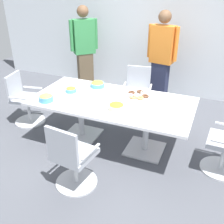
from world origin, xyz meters
The scene contains 14 objects.
ground_plane centered at (0.00, 0.00, -0.01)m, with size 10.00×10.00×0.01m, color #4C4F56.
back_wall centered at (0.00, 2.40, 1.40)m, with size 8.00×0.10×2.80m, color silver.
conference_table centered at (0.00, 0.00, 0.63)m, with size 2.40×1.20×0.75m.
office_chair_1 centered at (0.05, 1.10, 0.41)m, with size 0.63×0.63×0.91m.
office_chair_2 centered at (-1.70, 0.03, 0.41)m, with size 0.63×0.63×0.91m.
office_chair_3 centered at (-0.07, -1.10, 0.41)m, with size 0.60×0.60×0.91m.
person_standing_0 centered at (-1.36, 1.72, 0.99)m, with size 0.49×0.48×1.87m.
person_standing_1 centered at (0.32, 1.71, 0.98)m, with size 0.61×0.30×1.86m.
snack_bowl_chips_yellow centered at (-0.43, 0.39, 0.80)m, with size 0.24×0.24×0.10m.
snack_bowl_pretzels centered at (-0.72, 0.03, 0.79)m, with size 0.17×0.17×0.08m.
snack_bowl_cookies centered at (-0.89, -0.40, 0.80)m, with size 0.21×0.21×0.11m.
snack_bowl_chips_orange centered at (0.18, -0.26, 0.80)m, with size 0.22×0.22×0.10m.
donut_platter centered at (0.31, 0.28, 0.77)m, with size 0.35×0.35×0.04m.
napkin_pile centered at (0.95, -0.34, 0.79)m, with size 0.14×0.14×0.08m, color white.
Camera 1 is at (1.39, -3.32, 2.43)m, focal length 42.58 mm.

